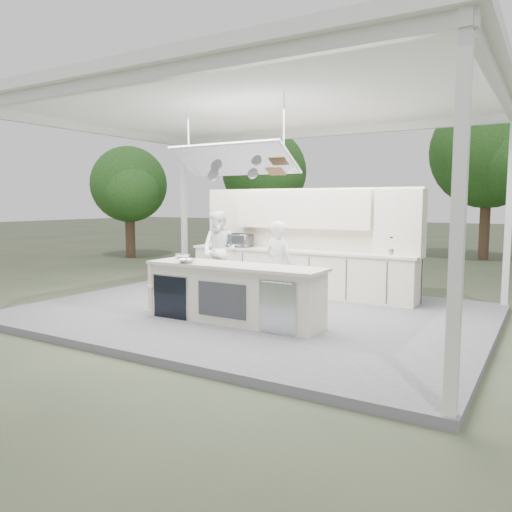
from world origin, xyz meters
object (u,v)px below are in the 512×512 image
Objects in this scene: head_chef at (279,267)px; sous_chef at (219,250)px; demo_island at (233,293)px; back_counter at (298,272)px.

head_chef is 2.71m from sous_chef.
head_chef is at bearing 69.38° from demo_island.
back_counter is 1.85m from sous_chef.
back_counter is 3.11× the size of head_chef.
back_counter is at bearing -61.77° from head_chef.
demo_island is at bearing -86.37° from back_counter.
sous_chef reaches higher than demo_island.
back_counter is at bearing 93.63° from demo_island.
head_chef is at bearing -32.00° from sous_chef.
head_chef reaches higher than demo_island.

